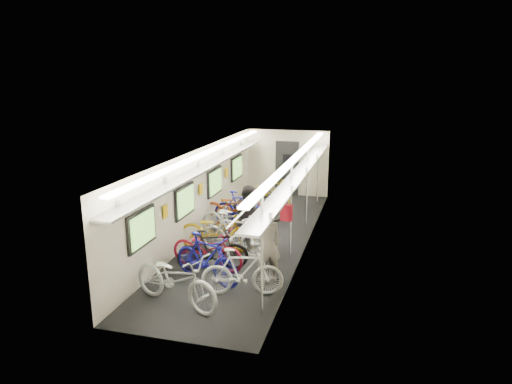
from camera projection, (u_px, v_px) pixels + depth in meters
The scene contains 16 objects.
train_car_shell at pixel (245, 174), 12.67m from camera, with size 10.00×10.00×10.00m.
bicycle_0 at pixel (176, 279), 8.69m from camera, with size 0.72×2.07×1.09m, color silver.
bicycle_1 at pixel (206, 258), 9.69m from camera, with size 0.50×1.78×1.07m, color navy.
bicycle_2 at pixel (207, 249), 10.40m from camera, with size 0.63×1.81×0.95m, color maroon.
bicycle_3 at pixel (213, 250), 10.28m from camera, with size 0.46×1.62×0.97m, color black.
bicycle_4 at pixel (217, 231), 11.47m from camera, with size 0.69×1.99×1.05m, color #C18F12.
bicycle_5 at pixel (233, 234), 11.19m from camera, with size 0.50×1.77×1.06m, color white.
bicycle_6 at pixel (235, 221), 12.07m from camera, with size 0.75×2.16×1.13m, color #B4B3B8.
bicycle_7 at pixel (242, 209), 13.35m from camera, with size 0.49×1.74×1.05m, color #1B199A.
bicycle_8 at pixel (236, 207), 13.38m from camera, with size 0.73×2.09×1.10m, color #8D370F.
bicycle_9 at pixel (259, 207), 13.62m from camera, with size 0.46×1.64×0.99m, color black.
bicycle_10 at pixel (267, 193), 15.37m from camera, with size 0.62×1.77×0.93m, color yellow.
bicycle_11 at pixel (242, 272), 9.11m from camera, with size 0.47×1.66×1.00m, color silver.
passenger_near at pixel (267, 245), 9.63m from camera, with size 0.61×0.40×1.67m, color gray.
passenger_mid at pixel (249, 218), 11.37m from camera, with size 0.82×0.64×1.69m, color black.
backpack at pixel (286, 213), 10.38m from camera, with size 0.26×0.14×0.38m, color #A31021.
Camera 1 is at (3.10, -11.20, 4.31)m, focal length 32.00 mm.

